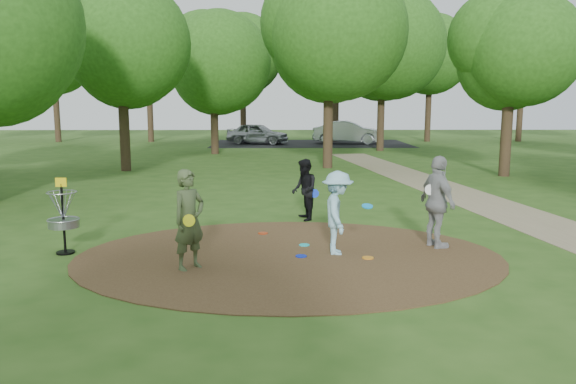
{
  "coord_description": "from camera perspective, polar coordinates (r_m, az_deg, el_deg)",
  "views": [
    {
      "loc": [
        -0.15,
        -10.72,
        3.03
      ],
      "look_at": [
        0.0,
        1.2,
        1.1
      ],
      "focal_mm": 35.0,
      "sensor_mm": 36.0,
      "label": 1
    }
  ],
  "objects": [
    {
      "name": "ground",
      "position": [
        11.14,
        0.08,
        -6.59
      ],
      "size": [
        100.0,
        100.0,
        0.0
      ],
      "primitive_type": "plane",
      "color": "#2D5119",
      "rests_on": "ground"
    },
    {
      "name": "dirt_clearing",
      "position": [
        11.13,
        0.08,
        -6.54
      ],
      "size": [
        8.4,
        8.4,
        0.02
      ],
      "primitive_type": "cylinder",
      "color": "#47301C",
      "rests_on": "ground"
    },
    {
      "name": "footpath",
      "position": [
        14.66,
        26.33,
        -3.67
      ],
      "size": [
        7.55,
        39.89,
        0.01
      ],
      "primitive_type": "cube",
      "rotation": [
        0.0,
        0.0,
        0.14
      ],
      "color": "#8C7A5B",
      "rests_on": "ground"
    },
    {
      "name": "parking_lot",
      "position": [
        40.88,
        2.31,
        4.94
      ],
      "size": [
        14.0,
        8.0,
        0.01
      ],
      "primitive_type": "cube",
      "color": "black",
      "rests_on": "ground"
    },
    {
      "name": "player_observer_with_disc",
      "position": [
        10.27,
        -10.02,
        -2.81
      ],
      "size": [
        0.77,
        0.79,
        1.84
      ],
      "color": "#455531",
      "rests_on": "ground"
    },
    {
      "name": "player_throwing_with_disc",
      "position": [
        11.18,
        5.05,
        -2.14
      ],
      "size": [
        1.03,
        1.1,
        1.68
      ],
      "color": "#97D0E2",
      "rests_on": "ground"
    },
    {
      "name": "player_walking_with_disc",
      "position": [
        14.36,
        1.67,
        0.23
      ],
      "size": [
        0.73,
        0.86,
        1.58
      ],
      "color": "black",
      "rests_on": "ground"
    },
    {
      "name": "player_waiting_with_disc",
      "position": [
        12.0,
        14.95,
        -1.02
      ],
      "size": [
        0.79,
        1.22,
        1.93
      ],
      "color": "#9B9C9E",
      "rests_on": "ground"
    },
    {
      "name": "disc_ground_cyan",
      "position": [
        11.91,
        1.66,
        -5.4
      ],
      "size": [
        0.22,
        0.22,
        0.02
      ],
      "primitive_type": "cylinder",
      "color": "#1BD2DE",
      "rests_on": "dirt_clearing"
    },
    {
      "name": "disc_ground_blue",
      "position": [
        11.08,
        1.34,
        -6.52
      ],
      "size": [
        0.22,
        0.22,
        0.02
      ],
      "primitive_type": "cylinder",
      "color": "#0C23CE",
      "rests_on": "dirt_clearing"
    },
    {
      "name": "disc_ground_red",
      "position": [
        12.96,
        -2.56,
        -4.2
      ],
      "size": [
        0.22,
        0.22,
        0.02
      ],
      "primitive_type": "cylinder",
      "color": "#B53412",
      "rests_on": "dirt_clearing"
    },
    {
      "name": "car_left",
      "position": [
        40.4,
        -3.11,
        5.95
      ],
      "size": [
        4.73,
        3.01,
        1.5
      ],
      "primitive_type": "imported",
      "rotation": [
        0.0,
        0.0,
        1.27
      ],
      "color": "#9C9FA3",
      "rests_on": "ground"
    },
    {
      "name": "car_right",
      "position": [
        40.7,
        6.13,
        6.03
      ],
      "size": [
        5.21,
        2.56,
        1.64
      ],
      "primitive_type": "imported",
      "rotation": [
        0.0,
        0.0,
        1.4
      ],
      "color": "#B2B6BA",
      "rests_on": "ground"
    },
    {
      "name": "disc_ground_orange",
      "position": [
        11.06,
        8.12,
        -6.63
      ],
      "size": [
        0.22,
        0.22,
        0.02
      ],
      "primitive_type": "cylinder",
      "color": "orange",
      "rests_on": "dirt_clearing"
    },
    {
      "name": "disc_golf_basket",
      "position": [
        12.04,
        -21.9,
        -1.79
      ],
      "size": [
        0.63,
        0.63,
        1.54
      ],
      "color": "black",
      "rests_on": "ground"
    },
    {
      "name": "tree_ring",
      "position": [
        20.73,
        3.32,
        15.28
      ],
      "size": [
        36.81,
        45.68,
        9.49
      ],
      "color": "#332316",
      "rests_on": "ground"
    }
  ]
}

